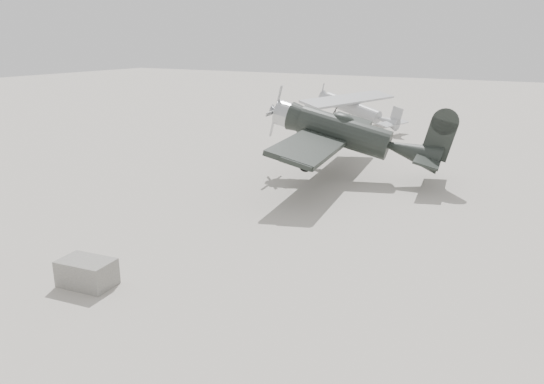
{
  "coord_description": "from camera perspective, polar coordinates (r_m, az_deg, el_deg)",
  "views": [
    {
      "loc": [
        10.2,
        -15.97,
        7.02
      ],
      "look_at": [
        0.9,
        0.39,
        1.5
      ],
      "focal_mm": 35.0,
      "sensor_mm": 36.0,
      "label": 1
    }
  ],
  "objects": [
    {
      "name": "highwing_monoplane",
      "position": [
        42.19,
        8.96,
        9.14
      ],
      "size": [
        7.53,
        10.53,
        2.98
      ],
      "rotation": [
        0.0,
        0.23,
        -0.23
      ],
      "color": "#9A9C9F",
      "rests_on": "ground"
    },
    {
      "name": "lowwing_monoplane",
      "position": [
        27.38,
        8.61,
        6.05
      ],
      "size": [
        9.34,
        13.02,
        4.18
      ],
      "rotation": [
        0.0,
        0.24,
        0.15
      ],
      "color": "black",
      "rests_on": "ground"
    },
    {
      "name": "equipment_block",
      "position": [
        16.58,
        -19.28,
        -8.19
      ],
      "size": [
        1.69,
        1.17,
        0.79
      ],
      "primitive_type": "cube",
      "rotation": [
        0.0,
        0.0,
        0.12
      ],
      "color": "slate",
      "rests_on": "ground"
    },
    {
      "name": "ground",
      "position": [
        20.21,
        -2.77,
        -4.0
      ],
      "size": [
        160.0,
        160.0,
        0.0
      ],
      "primitive_type": "plane",
      "color": "#A59D92",
      "rests_on": "ground"
    }
  ]
}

